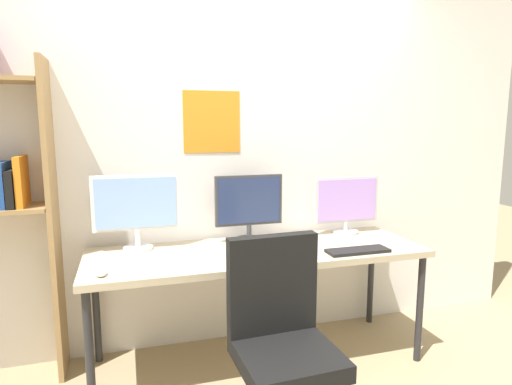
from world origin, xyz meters
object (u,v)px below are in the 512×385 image
(desk, at_px, (258,258))
(monitor_left, at_px, (136,207))
(keyboard_right, at_px, (358,251))
(monitor_right, at_px, (346,203))
(computer_mouse, at_px, (101,273))
(monitor_center, at_px, (249,205))
(office_chair, at_px, (282,365))
(keyboard_left, at_px, (170,268))

(desk, xyz_separation_m, monitor_left, (-0.71, 0.21, 0.32))
(keyboard_right, bearing_deg, desk, 157.67)
(monitor_right, xyz_separation_m, computer_mouse, (-1.62, -0.43, -0.20))
(computer_mouse, bearing_deg, desk, 13.68)
(desk, distance_m, computer_mouse, 0.94)
(keyboard_right, height_order, computer_mouse, computer_mouse)
(desk, relative_size, monitor_right, 4.29)
(monitor_center, bearing_deg, monitor_left, 180.00)
(monitor_center, bearing_deg, desk, -90.00)
(monitor_left, height_order, computer_mouse, monitor_left)
(office_chair, relative_size, monitor_center, 2.19)
(desk, height_order, monitor_left, monitor_left)
(monitor_center, distance_m, keyboard_right, 0.75)
(office_chair, relative_size, computer_mouse, 10.31)
(desk, bearing_deg, computer_mouse, -166.32)
(monitor_center, distance_m, monitor_right, 0.71)
(monitor_center, bearing_deg, office_chair, -96.51)
(office_chair, relative_size, keyboard_left, 3.03)
(office_chair, relative_size, keyboard_right, 2.57)
(keyboard_right, distance_m, computer_mouse, 1.47)
(monitor_left, relative_size, monitor_center, 1.15)
(office_chair, bearing_deg, monitor_center, 83.49)
(desk, distance_m, keyboard_right, 0.61)
(desk, height_order, office_chair, office_chair)
(monitor_right, distance_m, computer_mouse, 1.69)
(monitor_center, height_order, keyboard_right, monitor_center)
(monitor_center, relative_size, monitor_right, 0.94)
(computer_mouse, bearing_deg, monitor_left, 65.67)
(monitor_center, height_order, keyboard_left, monitor_center)
(desk, bearing_deg, office_chair, -98.35)
(keyboard_left, bearing_deg, monitor_center, 38.30)
(desk, distance_m, monitor_center, 0.36)
(keyboard_right, bearing_deg, monitor_right, 70.88)
(desk, bearing_deg, keyboard_right, -22.33)
(office_chair, xyz_separation_m, keyboard_right, (0.67, 0.51, 0.35))
(desk, xyz_separation_m, keyboard_right, (0.56, -0.23, 0.06))
(desk, height_order, keyboard_right, keyboard_right)
(desk, relative_size, computer_mouse, 21.53)
(office_chair, xyz_separation_m, computer_mouse, (-0.80, 0.52, 0.35))
(keyboard_left, distance_m, keyboard_right, 1.12)
(monitor_left, height_order, keyboard_right, monitor_left)
(desk, xyz_separation_m, computer_mouse, (-0.91, -0.22, 0.07))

